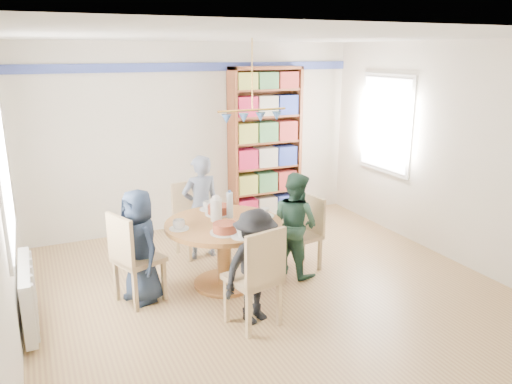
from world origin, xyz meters
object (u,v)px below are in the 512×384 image
chair_far (191,215)px  chair_right (306,229)px  person_near (255,266)px  person_left (140,246)px  bookshelf (265,146)px  chair_near (258,274)px  person_right (295,224)px  radiator (28,295)px  dining_table (224,239)px  chair_left (131,255)px  person_far (201,207)px

chair_far → chair_right: bearing=-42.8°
person_near → person_left: bearing=119.3°
person_left → bookshelf: (2.36, 1.91, 0.54)m
chair_near → chair_right: bearing=42.3°
chair_near → person_right: size_ratio=0.82×
person_left → person_near: (0.92, -0.89, -0.04)m
bookshelf → person_right: bearing=-105.7°
radiator → person_right: 2.91m
chair_right → chair_far: size_ratio=0.95×
chair_near → radiator: bearing=155.9°
dining_table → chair_left: 1.02m
person_right → bookshelf: bearing=-34.9°
person_right → bookshelf: 2.14m
radiator → person_left: (1.10, 0.13, 0.26)m
dining_table → chair_right: (1.08, 0.03, -0.06)m
person_left → person_right: size_ratio=0.99×
person_left → person_near: bearing=26.3°
chair_right → person_far: bearing=141.0°
chair_near → bookshelf: bookshelf is taller
chair_right → person_near: (-1.08, -0.88, 0.08)m
chair_far → chair_left: bearing=-132.4°
radiator → chair_near: 2.18m
chair_left → chair_far: 1.44m
chair_near → person_far: size_ratio=0.76×
chair_left → person_near: person_near is taller
radiator → chair_left: chair_left is taller
dining_table → person_near: bearing=-90.3°
person_right → bookshelf: bookshelf is taller
chair_far → person_near: 1.92m
bookshelf → person_far: bearing=-142.8°
radiator → chair_left: 1.02m
radiator → dining_table: size_ratio=0.77×
radiator → person_left: size_ratio=0.82×
chair_left → person_far: (1.05, 0.88, 0.12)m
chair_right → person_far: person_far is taller
person_far → person_left: bearing=38.3°
dining_table → person_right: size_ratio=1.05×
person_right → person_far: (-0.85, 0.92, 0.05)m
person_near → radiator: bearing=142.8°
chair_far → person_left: size_ratio=0.77×
person_right → person_near: size_ratio=1.08×
person_near → dining_table: bearing=73.1°
bookshelf → chair_near: bearing=-116.7°
chair_far → person_right: (0.92, -1.11, 0.10)m
person_left → bookshelf: bookshelf is taller
chair_far → person_far: (0.08, -0.19, 0.15)m
chair_left → person_right: (1.90, -0.05, 0.07)m
chair_right → chair_far: bearing=137.2°
chair_right → person_near: person_near is taller
chair_far → chair_near: chair_near is taller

